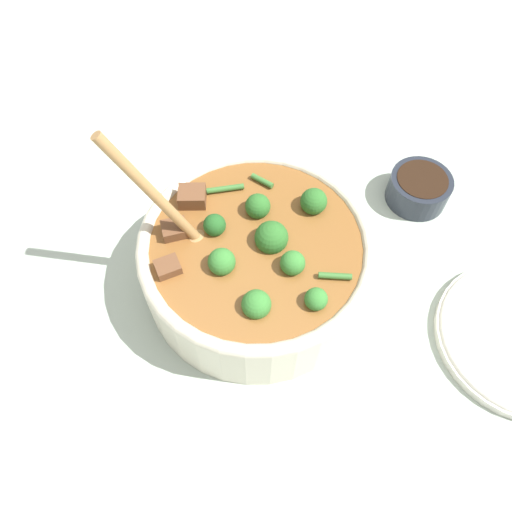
{
  "coord_description": "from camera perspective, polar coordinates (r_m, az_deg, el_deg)",
  "views": [
    {
      "loc": [
        -0.25,
        -0.2,
        0.57
      ],
      "look_at": [
        0.0,
        0.0,
        0.06
      ],
      "focal_mm": 35.0,
      "sensor_mm": 36.0,
      "label": 1
    }
  ],
  "objects": [
    {
      "name": "condiment_bowl",
      "position": [
        0.75,
        18.13,
        7.44
      ],
      "size": [
        0.09,
        0.09,
        0.04
      ],
      "color": "#232833",
      "rests_on": "ground_plane"
    },
    {
      "name": "stew_bowl",
      "position": [
        0.61,
        -0.03,
        -0.3
      ],
      "size": [
        0.28,
        0.28,
        0.24
      ],
      "color": "beige",
      "rests_on": "ground_plane"
    },
    {
      "name": "ground_plane",
      "position": [
        0.65,
        0.0,
        -2.81
      ],
      "size": [
        4.0,
        4.0,
        0.0
      ],
      "primitive_type": "plane",
      "color": "#ADBCAD"
    }
  ]
}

